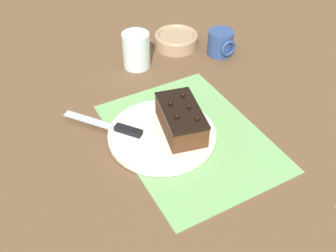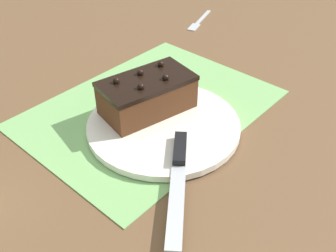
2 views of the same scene
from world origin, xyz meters
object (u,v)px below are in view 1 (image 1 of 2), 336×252
object	(u,v)px
chocolate_cake	(181,119)
coffee_mug	(221,43)
small_bowl	(176,39)
serving_knife	(115,127)
cake_plate	(162,135)
drinking_glass	(136,50)

from	to	relation	value
chocolate_cake	coffee_mug	distance (m)	0.41
chocolate_cake	small_bowl	distance (m)	0.44
chocolate_cake	serving_knife	world-z (taller)	chocolate_cake
serving_knife	coffee_mug	xyz separation A→B (m)	(-0.19, 0.45, 0.02)
cake_plate	drinking_glass	size ratio (longest dim) A/B	2.43
serving_knife	drinking_glass	distance (m)	0.32
chocolate_cake	drinking_glass	bearing A→B (deg)	173.54
drinking_glass	small_bowl	xyz separation A→B (m)	(-0.05, 0.17, -0.03)
drinking_glass	serving_knife	bearing A→B (deg)	-35.16
chocolate_cake	drinking_glass	size ratio (longest dim) A/B	1.63
chocolate_cake	drinking_glass	xyz separation A→B (m)	(-0.34, 0.04, 0.01)
cake_plate	chocolate_cake	distance (m)	0.06
cake_plate	drinking_glass	world-z (taller)	drinking_glass
serving_knife	cake_plate	bearing A→B (deg)	-74.23
cake_plate	coffee_mug	size ratio (longest dim) A/B	2.99
chocolate_cake	serving_knife	size ratio (longest dim) A/B	0.96
cake_plate	coffee_mug	world-z (taller)	coffee_mug
cake_plate	chocolate_cake	xyz separation A→B (m)	(0.01, 0.05, 0.04)
drinking_glass	small_bowl	world-z (taller)	drinking_glass
cake_plate	drinking_glass	xyz separation A→B (m)	(-0.33, 0.09, 0.05)
serving_knife	coffee_mug	world-z (taller)	coffee_mug
drinking_glass	coffee_mug	xyz separation A→B (m)	(0.06, 0.27, -0.02)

